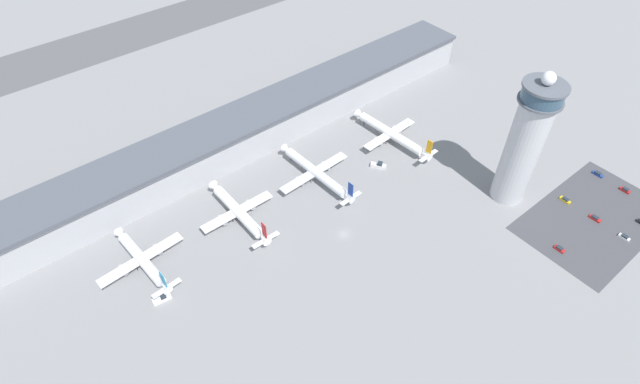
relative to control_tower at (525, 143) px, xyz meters
name	(u,v)px	position (x,y,z in m)	size (l,w,h in m)	color
ground_plane	(344,234)	(-68.24, 27.21, -28.77)	(1000.00, 1000.00, 0.00)	gray
terminal_building	(245,131)	(-68.24, 97.21, -19.76)	(264.50, 25.00, 17.83)	#B2B2B7
runway_strip	(124,36)	(-68.24, 236.59, -28.77)	(396.74, 44.00, 0.01)	#515154
control_tower	(525,143)	(0.00, 0.00, 0.00)	(16.53, 16.53, 59.95)	#BCBCC1
parking_lot_surface	(594,219)	(16.21, -31.40, -28.77)	(64.00, 40.00, 0.01)	#424247
airplane_gate_alpha	(142,259)	(-136.46, 62.54, -24.66)	(33.81, 37.24, 12.62)	white
airplane_gate_bravo	(238,212)	(-95.83, 60.36, -24.63)	(32.09, 40.38, 13.19)	white
airplane_gate_charlie	(316,172)	(-57.17, 58.52, -24.28)	(36.13, 45.09, 12.93)	silver
airplane_gate_delta	(391,134)	(-12.76, 56.75, -24.16)	(31.92, 46.12, 13.35)	white
service_truck_catering	(379,165)	(-30.00, 47.09, -27.71)	(5.82, 7.06, 3.06)	black
service_truck_fuel	(162,298)	(-137.98, 44.79, -27.83)	(6.73, 3.29, 2.72)	black
car_silver_sedan	(560,249)	(-8.98, -31.32, -28.23)	(1.94, 4.12, 1.40)	black
car_navy_sedan	(565,200)	(16.43, -18.08, -28.24)	(2.03, 4.84, 1.38)	black
car_green_van	(595,218)	(16.42, -31.64, -28.19)	(1.85, 4.62, 1.49)	black
car_yellow_taxi	(625,190)	(41.73, -31.15, -28.15)	(1.92, 4.26, 1.60)	black
car_blue_compact	(598,174)	(42.21, -18.38, -28.21)	(1.87, 4.69, 1.46)	black
car_red_hatchback	(624,237)	(15.96, -44.18, -28.17)	(1.82, 4.32, 1.54)	black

